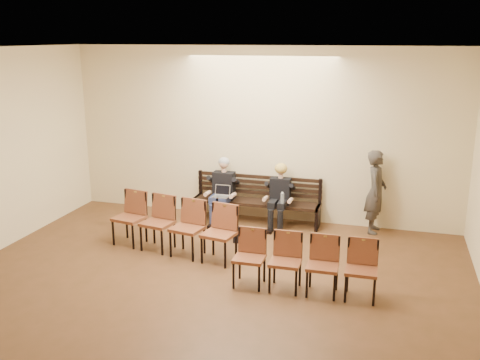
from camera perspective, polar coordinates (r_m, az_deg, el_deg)
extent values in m
plane|color=brown|center=(6.96, -8.31, -16.89)|extent=(10.00, 10.00, 0.00)
cube|color=beige|center=(10.82, 2.24, 4.87)|extent=(8.00, 0.02, 3.50)
cube|color=white|center=(5.92, -9.62, 13.26)|extent=(8.00, 10.00, 0.02)
cube|color=black|center=(10.87, 1.70, -3.38)|extent=(2.60, 0.90, 0.45)
cube|color=silver|center=(10.61, -2.07, -1.93)|extent=(0.32, 0.25, 0.23)
cylinder|color=silver|center=(10.26, 4.52, -2.55)|extent=(0.07, 0.07, 0.23)
cube|color=black|center=(9.90, 0.32, -5.88)|extent=(0.37, 0.28, 0.25)
imported|color=#38332D|center=(10.46, 14.31, -0.58)|extent=(0.48, 0.70, 1.85)
cube|color=brown|center=(9.38, -7.26, -4.88)|extent=(2.41, 0.93, 0.97)
cube|color=brown|center=(7.98, 6.81, -8.93)|extent=(2.11, 0.50, 0.87)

